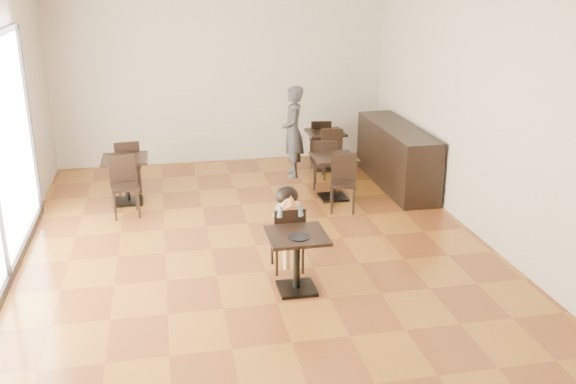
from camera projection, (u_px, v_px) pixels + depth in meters
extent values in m
cube|color=brown|center=(256.00, 245.00, 8.39)|extent=(6.00, 8.00, 0.01)
cube|color=beige|center=(221.00, 75.00, 11.56)|extent=(6.00, 0.01, 3.20)
cube|color=beige|center=(343.00, 268.00, 4.16)|extent=(6.00, 0.01, 3.20)
cube|color=beige|center=(480.00, 116.00, 8.41)|extent=(0.01, 8.00, 3.20)
cylinder|color=black|center=(299.00, 237.00, 6.92)|extent=(0.23, 0.23, 0.01)
imported|color=#3B3B41|center=(293.00, 132.00, 10.94)|extent=(0.45, 0.62, 1.57)
cube|color=black|center=(396.00, 156.00, 10.56)|extent=(0.60, 2.40, 1.00)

